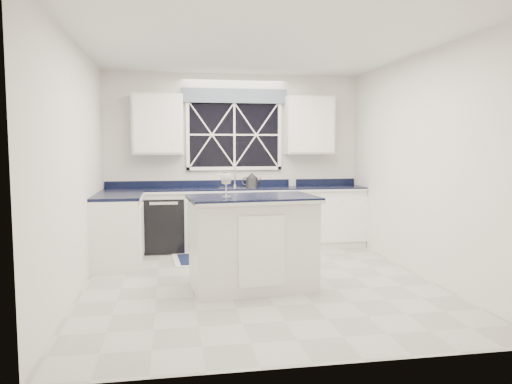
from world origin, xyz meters
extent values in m
plane|color=#AEAEAA|center=(0.00, 0.00, 0.00)|extent=(4.50, 4.50, 0.00)
cube|color=silver|center=(0.00, 2.25, 1.35)|extent=(4.00, 0.10, 2.70)
cube|color=white|center=(0.00, 1.95, 0.45)|extent=(3.98, 0.60, 0.90)
cube|color=white|center=(-1.70, 1.15, 0.45)|extent=(0.60, 1.00, 0.90)
cube|color=black|center=(0.00, 1.95, 0.92)|extent=(3.98, 0.64, 0.04)
cube|color=black|center=(-1.10, 1.95, 0.41)|extent=(0.60, 0.58, 0.82)
cube|color=black|center=(0.00, 2.22, 1.75)|extent=(1.40, 0.02, 1.00)
cube|color=slate|center=(0.00, 2.16, 2.35)|extent=(1.65, 0.04, 0.22)
cube|color=white|center=(-1.18, 2.08, 1.90)|extent=(0.75, 0.34, 0.90)
cube|color=white|center=(1.18, 2.08, 1.90)|extent=(0.75, 0.34, 0.90)
cylinder|color=silver|center=(0.00, 2.17, 0.96)|extent=(0.05, 0.05, 0.04)
cylinder|color=silver|center=(0.00, 2.17, 1.10)|extent=(0.02, 0.02, 0.28)
cylinder|color=silver|center=(0.00, 2.08, 1.23)|extent=(0.02, 0.18, 0.02)
cube|color=white|center=(-0.12, -0.20, 0.49)|extent=(1.38, 0.88, 0.99)
cube|color=black|center=(-0.12, -0.20, 1.01)|extent=(1.45, 0.95, 0.04)
cube|color=beige|center=(-0.30, 1.27, 0.01)|extent=(1.41, 0.91, 0.01)
cube|color=#101637|center=(-0.30, 1.27, 0.02)|extent=(1.25, 0.75, 0.01)
cylinder|color=#2D2D30|center=(0.25, 2.05, 1.02)|extent=(0.23, 0.23, 0.15)
cone|color=#2D2D30|center=(0.25, 2.05, 1.12)|extent=(0.19, 0.19, 0.07)
torus|color=#2D2D30|center=(0.16, 2.08, 1.03)|extent=(0.12, 0.06, 0.13)
cylinder|color=#2D2D30|center=(0.36, 2.01, 1.04)|extent=(0.08, 0.04, 0.10)
cylinder|color=silver|center=(-0.41, -0.24, 1.04)|extent=(0.09, 0.09, 0.01)
cylinder|color=silver|center=(-0.41, -0.24, 1.11)|extent=(0.01, 0.01, 0.15)
ellipsoid|color=silver|center=(-0.41, -0.24, 1.24)|extent=(0.12, 0.12, 0.15)
cylinder|color=#EED47E|center=(-0.41, -0.24, 1.21)|extent=(0.10, 0.10, 0.06)
imported|color=silver|center=(0.93, 2.15, 1.03)|extent=(0.11, 0.11, 0.18)
camera|label=1|loc=(-1.01, -5.59, 1.59)|focal=35.00mm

